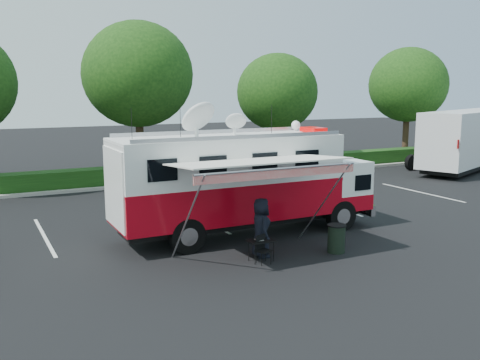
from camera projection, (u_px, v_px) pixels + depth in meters
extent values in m
plane|color=black|center=(246.00, 234.00, 19.15)|extent=(120.00, 120.00, 0.00)
cube|color=#9E998E|center=(219.00, 179.00, 30.59)|extent=(60.00, 0.35, 0.15)
cube|color=black|center=(213.00, 169.00, 31.31)|extent=(60.00, 1.20, 1.00)
cylinder|color=black|center=(140.00, 138.00, 30.17)|extent=(0.44, 0.44, 4.80)
ellipsoid|color=#14380F|center=(138.00, 74.00, 29.57)|extent=(6.14, 6.14, 5.84)
cylinder|color=black|center=(277.00, 139.00, 34.26)|extent=(0.44, 0.44, 4.00)
ellipsoid|color=#14380F|center=(277.00, 92.00, 33.76)|extent=(5.12, 5.12, 4.86)
cylinder|color=black|center=(406.00, 130.00, 39.14)|extent=(0.44, 0.44, 4.40)
ellipsoid|color=#14380F|center=(408.00, 85.00, 38.59)|extent=(5.63, 5.63, 5.35)
cube|color=silver|center=(44.00, 236.00, 18.88)|extent=(0.12, 5.50, 0.01)
cube|color=silver|center=(201.00, 218.00, 21.56)|extent=(0.12, 5.50, 0.01)
cube|color=silver|center=(323.00, 204.00, 24.24)|extent=(0.12, 5.50, 0.01)
cube|color=silver|center=(421.00, 192.00, 26.92)|extent=(0.12, 5.50, 0.01)
cube|color=black|center=(246.00, 219.00, 19.05)|extent=(8.91, 1.45, 0.31)
cylinder|color=black|center=(341.00, 216.00, 19.53)|extent=(1.14, 0.33, 1.14)
cylinder|color=black|center=(306.00, 204.00, 21.54)|extent=(1.14, 0.33, 1.14)
cylinder|color=black|center=(188.00, 236.00, 16.85)|extent=(1.14, 0.33, 1.14)
cylinder|color=black|center=(164.00, 220.00, 18.85)|extent=(1.14, 0.33, 1.14)
cube|color=silver|center=(352.00, 205.00, 21.15)|extent=(0.21, 2.59, 0.41)
cube|color=white|center=(337.00, 182.00, 20.64)|extent=(1.45, 2.59, 1.76)
cube|color=#AE0614|center=(336.00, 197.00, 20.74)|extent=(1.47, 2.61, 0.57)
cube|color=black|center=(351.00, 173.00, 20.89)|extent=(0.12, 2.29, 0.73)
cube|color=#AE0614|center=(228.00, 199.00, 18.60)|extent=(7.87, 2.59, 1.24)
cube|color=#AE0614|center=(228.00, 182.00, 18.49)|extent=(7.89, 2.61, 0.10)
cube|color=white|center=(228.00, 160.00, 18.36)|extent=(7.87, 2.59, 1.45)
cube|color=white|center=(228.00, 137.00, 18.24)|extent=(7.87, 2.59, 0.08)
cube|color=#CC0505|center=(313.00, 130.00, 19.78)|extent=(0.57, 0.98, 0.17)
sphere|color=white|center=(296.00, 125.00, 20.63)|extent=(0.35, 0.35, 0.35)
ellipsoid|color=white|center=(198.00, 117.00, 17.47)|extent=(1.24, 1.24, 0.37)
ellipsoid|color=white|center=(236.00, 121.00, 18.51)|extent=(0.73, 0.73, 0.21)
cylinder|color=black|center=(132.00, 124.00, 17.08)|extent=(0.02, 0.02, 1.04)
cylinder|color=black|center=(180.00, 122.00, 17.82)|extent=(0.02, 0.02, 1.04)
cylinder|color=black|center=(272.00, 120.00, 19.39)|extent=(0.02, 0.02, 1.04)
cube|color=silver|center=(258.00, 161.00, 16.00)|extent=(5.18, 2.48, 0.21)
cube|color=red|center=(279.00, 173.00, 14.95)|extent=(5.18, 0.04, 0.29)
cylinder|color=#B2B2B7|center=(280.00, 169.00, 14.92)|extent=(5.18, 0.07, 0.07)
cylinder|color=#B2B2B7|center=(187.00, 220.00, 15.14)|extent=(0.05, 2.67, 2.99)
cylinder|color=#B2B2B7|center=(322.00, 204.00, 17.23)|extent=(0.05, 2.67, 2.99)
imported|color=black|center=(261.00, 256.00, 16.61)|extent=(0.75, 1.00, 1.85)
cube|color=black|center=(261.00, 241.00, 16.06)|extent=(0.80, 0.59, 0.04)
cylinder|color=black|center=(255.00, 254.00, 15.79)|extent=(0.02, 0.02, 0.64)
cylinder|color=black|center=(249.00, 251.00, 16.14)|extent=(0.02, 0.02, 0.64)
cylinder|color=black|center=(274.00, 251.00, 16.08)|extent=(0.02, 0.02, 0.64)
cylinder|color=black|center=(267.00, 248.00, 16.43)|extent=(0.02, 0.02, 0.64)
cube|color=silver|center=(259.00, 240.00, 16.07)|extent=(0.20, 0.27, 0.01)
cube|color=black|center=(264.00, 251.00, 15.85)|extent=(0.51, 0.51, 0.04)
cube|color=black|center=(260.00, 242.00, 15.99)|extent=(0.39, 0.17, 0.44)
cylinder|color=black|center=(261.00, 260.00, 15.67)|extent=(0.02, 0.02, 0.40)
cylinder|color=black|center=(256.00, 257.00, 15.95)|extent=(0.02, 0.02, 0.40)
cylinder|color=black|center=(271.00, 258.00, 15.82)|extent=(0.02, 0.02, 0.40)
cylinder|color=black|center=(266.00, 255.00, 16.10)|extent=(0.02, 0.02, 0.40)
cylinder|color=black|center=(336.00, 239.00, 16.98)|extent=(0.56, 0.56, 0.86)
cylinder|color=black|center=(337.00, 225.00, 16.91)|extent=(0.60, 0.60, 0.04)
cube|color=silver|center=(473.00, 136.00, 34.70)|extent=(12.38, 6.95, 3.28)
cube|color=black|center=(471.00, 163.00, 35.00)|extent=(11.31, 6.28, 0.31)
cylinder|color=black|center=(440.00, 167.00, 32.15)|extent=(1.03, 0.31, 1.03)
cylinder|color=black|center=(412.00, 162.00, 34.13)|extent=(1.03, 0.31, 1.03)
cylinder|color=black|center=(454.00, 166.00, 32.70)|extent=(1.03, 0.31, 1.03)
cylinder|color=black|center=(426.00, 161.00, 34.68)|extent=(1.03, 0.31, 1.03)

